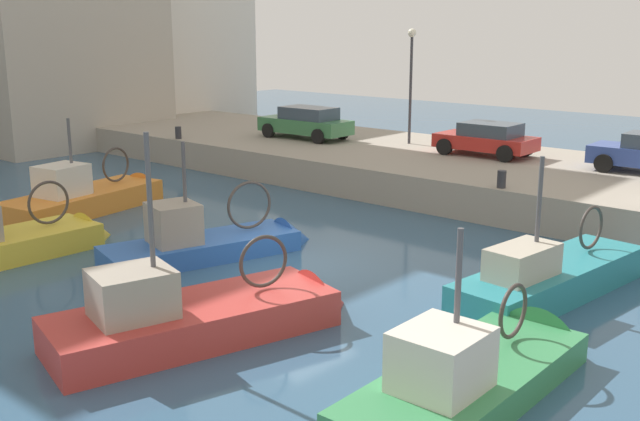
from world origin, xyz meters
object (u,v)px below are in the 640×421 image
object	(u,v)px
fishing_boat_green	(479,384)
fishing_boat_blue	(214,250)
quay_streetlamp	(411,67)
parked_car_red	(487,138)
mooring_bollard_south	(502,179)
fishing_boat_teal	(556,289)
fishing_boat_red	(210,329)
parked_car_green	(306,122)
fishing_boat_yellow	(16,252)
mooring_bollard_mid	(178,133)
fishing_boat_orange	(92,206)

from	to	relation	value
fishing_boat_green	fishing_boat_blue	bearing A→B (deg)	76.86
fishing_boat_green	quay_streetlamp	bearing A→B (deg)	38.07
parked_car_red	mooring_bollard_south	distance (m)	6.10
parked_car_red	quay_streetlamp	size ratio (longest dim) A/B	0.79
fishing_boat_teal	mooring_bollard_south	size ratio (longest dim) A/B	12.70
fishing_boat_red	parked_car_red	xyz separation A→B (m)	(16.91, 3.15, 1.75)
parked_car_green	parked_car_red	distance (m)	8.47
fishing_boat_yellow	parked_car_red	world-z (taller)	fishing_boat_yellow
fishing_boat_teal	parked_car_green	bearing A→B (deg)	61.25
parked_car_red	mooring_bollard_mid	size ratio (longest dim) A/B	6.98
fishing_boat_orange	fishing_boat_blue	size ratio (longest dim) A/B	1.05
fishing_boat_blue	mooring_bollard_south	size ratio (longest dim) A/B	11.50
fishing_boat_orange	fishing_boat_blue	world-z (taller)	fishing_boat_blue
fishing_boat_yellow	mooring_bollard_south	bearing A→B (deg)	-35.26
fishing_boat_red	parked_car_green	xyz separation A→B (m)	(15.66, 11.53, 1.81)
fishing_boat_teal	mooring_bollard_mid	world-z (taller)	fishing_boat_teal
fishing_boat_blue	fishing_boat_orange	bearing A→B (deg)	83.89
fishing_boat_green	fishing_boat_yellow	xyz separation A→B (m)	(-1.39, 13.48, 0.00)
parked_car_green	parked_car_red	xyz separation A→B (m)	(1.25, -8.37, -0.06)
fishing_boat_red	fishing_boat_blue	xyz separation A→B (m)	(3.65, 4.08, 0.04)
fishing_boat_yellow	quay_streetlamp	distance (m)	17.97
fishing_boat_yellow	mooring_bollard_mid	xyz separation A→B (m)	(11.77, 7.68, 1.33)
mooring_bollard_south	fishing_boat_blue	bearing A→B (deg)	152.34
fishing_boat_green	fishing_boat_teal	xyz separation A→B (m)	(5.54, 1.09, -0.03)
fishing_boat_teal	fishing_boat_blue	bearing A→B (deg)	111.72
fishing_boat_orange	parked_car_red	xyz separation A→B (m)	(12.48, -8.14, 1.73)
parked_car_green	mooring_bollard_south	distance (m)	12.35
fishing_boat_red	quay_streetlamp	bearing A→B (deg)	22.34
mooring_bollard_mid	fishing_boat_orange	bearing A→B (deg)	-148.65
fishing_boat_orange	quay_streetlamp	distance (m)	14.34
quay_streetlamp	fishing_boat_teal	bearing A→B (deg)	-132.46
fishing_boat_blue	mooring_bollard_south	distance (m)	9.32
fishing_boat_yellow	fishing_boat_orange	bearing A→B (deg)	36.03
parked_car_red	quay_streetlamp	world-z (taller)	quay_streetlamp
fishing_boat_green	fishing_boat_yellow	distance (m)	13.55
fishing_boat_orange	fishing_boat_yellow	size ratio (longest dim) A/B	1.14
fishing_boat_yellow	fishing_boat_red	bearing A→B (deg)	-90.42
fishing_boat_green	fishing_boat_yellow	size ratio (longest dim) A/B	1.09
fishing_boat_blue	parked_car_red	size ratio (longest dim) A/B	1.65
mooring_bollard_south	quay_streetlamp	xyz separation A→B (m)	(5.65, 7.39, 2.98)
fishing_boat_green	fishing_boat_red	xyz separation A→B (m)	(-1.45, 5.37, -0.02)
fishing_boat_yellow	mooring_bollard_south	distance (m)	14.47
fishing_boat_orange	mooring_bollard_mid	bearing A→B (deg)	31.35
mooring_bollard_south	quay_streetlamp	size ratio (longest dim) A/B	0.11
mooring_bollard_south	fishing_boat_teal	bearing A→B (deg)	-139.89
fishing_boat_blue	fishing_boat_yellow	distance (m)	5.40
fishing_boat_orange	quay_streetlamp	bearing A→B (deg)	-17.46
fishing_boat_yellow	mooring_bollard_mid	bearing A→B (deg)	33.14
fishing_boat_teal	fishing_boat_orange	xyz separation A→B (m)	(-2.56, 15.57, 0.03)
mooring_bollard_mid	fishing_boat_blue	bearing A→B (deg)	-124.89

